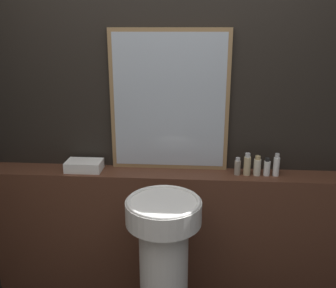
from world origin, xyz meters
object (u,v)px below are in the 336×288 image
at_px(lotion_bottle, 257,166).
at_px(mirror, 170,101).
at_px(towel_stack, 84,166).
at_px(conditioner_bottle, 247,165).
at_px(pedestal_sink, 164,265).
at_px(body_wash_bottle, 267,167).
at_px(shampoo_bottle, 237,167).
at_px(hand_soap_bottle, 276,166).

bearing_deg(lotion_bottle, mirror, 171.13).
bearing_deg(towel_stack, conditioner_bottle, -0.00).
bearing_deg(lotion_bottle, pedestal_sink, -142.14).
xyz_separation_m(conditioner_bottle, body_wash_bottle, (0.12, 0.00, -0.01)).
height_order(towel_stack, body_wash_bottle, body_wash_bottle).
height_order(shampoo_bottle, conditioner_bottle, conditioner_bottle).
bearing_deg(conditioner_bottle, shampoo_bottle, 180.00).
distance_m(mirror, towel_stack, 0.69).
bearing_deg(body_wash_bottle, towel_stack, 180.00).
bearing_deg(mirror, hand_soap_bottle, -7.35).
xyz_separation_m(pedestal_sink, shampoo_bottle, (0.43, 0.43, 0.44)).
distance_m(body_wash_bottle, hand_soap_bottle, 0.06).
bearing_deg(shampoo_bottle, body_wash_bottle, 0.00).
distance_m(pedestal_sink, hand_soap_bottle, 0.91).
height_order(pedestal_sink, shampoo_bottle, shampoo_bottle).
bearing_deg(shampoo_bottle, hand_soap_bottle, 0.00).
xyz_separation_m(shampoo_bottle, conditioner_bottle, (0.06, -0.00, 0.01)).
distance_m(pedestal_sink, lotion_bottle, 0.82).
relative_size(towel_stack, conditioner_bottle, 1.60).
height_order(conditioner_bottle, hand_soap_bottle, hand_soap_bottle).
xyz_separation_m(mirror, shampoo_bottle, (0.43, -0.09, -0.39)).
height_order(pedestal_sink, towel_stack, towel_stack).
xyz_separation_m(mirror, hand_soap_bottle, (0.67, -0.09, -0.38)).
xyz_separation_m(conditioner_bottle, hand_soap_bottle, (0.18, 0.00, 0.00)).
relative_size(body_wash_bottle, hand_soap_bottle, 0.79).
bearing_deg(body_wash_bottle, mirror, 171.98).
distance_m(lotion_bottle, body_wash_bottle, 0.06).
bearing_deg(towel_stack, body_wash_bottle, 0.00).
bearing_deg(body_wash_bottle, pedestal_sink, -144.98).
bearing_deg(hand_soap_bottle, mirror, 172.65).
relative_size(conditioner_bottle, lotion_bottle, 1.13).
bearing_deg(hand_soap_bottle, body_wash_bottle, -180.00).
bearing_deg(towel_stack, hand_soap_bottle, 0.00).
relative_size(shampoo_bottle, lotion_bottle, 0.88).
distance_m(mirror, conditioner_bottle, 0.62).
relative_size(mirror, conditioner_bottle, 6.20).
bearing_deg(body_wash_bottle, hand_soap_bottle, 0.00).
height_order(shampoo_bottle, hand_soap_bottle, hand_soap_bottle).
distance_m(shampoo_bottle, body_wash_bottle, 0.18).
height_order(body_wash_bottle, hand_soap_bottle, hand_soap_bottle).
relative_size(pedestal_sink, mirror, 1.07).
xyz_separation_m(pedestal_sink, body_wash_bottle, (0.61, 0.43, 0.44)).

